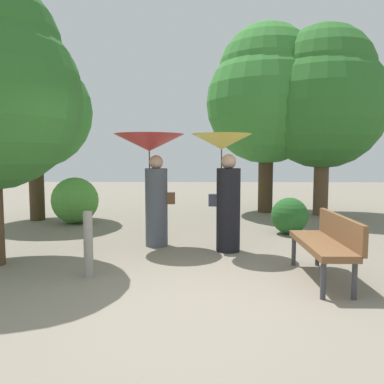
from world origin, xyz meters
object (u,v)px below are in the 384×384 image
Objects in this scene: tree_near_left at (34,102)px; tree_mid_right at (267,93)px; path_marker_post at (88,244)px; tree_near_right at (324,96)px; person_left at (152,164)px; park_bench at (327,241)px; person_right at (225,174)px.

tree_near_left is 0.86× the size of tree_mid_right.
tree_near_right is at bearing 49.37° from path_marker_post.
path_marker_post is at bearing -60.58° from tree_near_left.
person_left is 5.31m from tree_mid_right.
person_left is at bearing -40.59° from tree_near_left.
person_left is 1.30× the size of park_bench.
tree_near_right is at bearing -34.10° from person_right.
tree_mid_right reaches higher than person_left.
tree_near_right reaches higher than park_bench.
tree_near_left is at bearing 119.42° from path_marker_post.
tree_near_right reaches higher than path_marker_post.
tree_mid_right reaches higher than tree_near_left.
person_right is at bearing -105.51° from person_left.
path_marker_post is (-1.86, -1.44, -0.85)m from person_right.
tree_near_right is (7.25, 0.95, 0.26)m from tree_near_left.
tree_near_left reaches higher than person_left.
person_left is 3.22m from park_bench.
tree_mid_right is 7.42m from path_marker_post.
tree_mid_right is (0.26, 6.07, 2.79)m from park_bench.
person_right is at bearing -125.14° from tree_near_right.
tree_near_left is (-4.41, 3.08, 1.59)m from person_right.
path_marker_post is at bearing 162.24° from person_left.
person_left is 2.25× the size of path_marker_post.
tree_near_right is 7.71m from path_marker_post.
tree_mid_right reaches higher than tree_near_right.
person_left is 0.39× the size of tree_near_right.
tree_mid_right is (-1.39, 0.52, 0.16)m from tree_near_right.
tree_near_left reaches higher than path_marker_post.
person_left is 4.41m from tree_near_left.
path_marker_post is at bearing -91.24° from park_bench.
tree_near_left is 5.74m from path_marker_post.
path_marker_post is (-4.70, -5.47, -2.71)m from tree_near_right.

